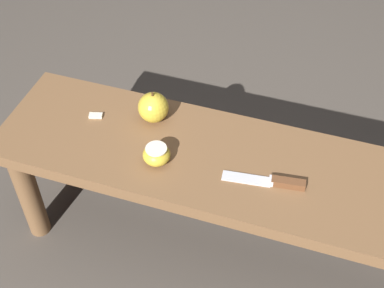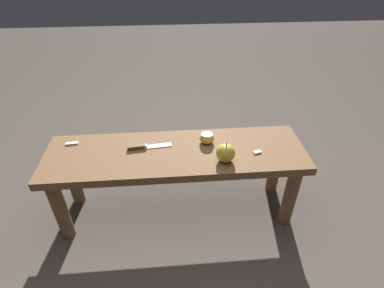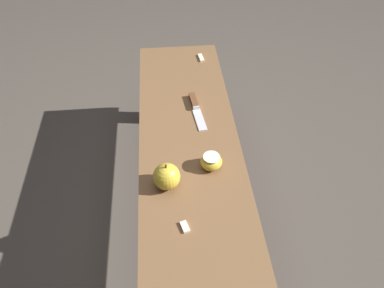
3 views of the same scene
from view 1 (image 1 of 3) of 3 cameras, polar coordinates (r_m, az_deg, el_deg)
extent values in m
plane|color=#4C443D|center=(1.75, 2.54, -10.65)|extent=(8.00, 8.00, 0.00)
cube|color=brown|center=(1.44, 3.04, -2.08)|extent=(1.25, 0.36, 0.04)
cylinder|color=brown|center=(1.84, -13.32, 0.49)|extent=(0.07, 0.07, 0.37)
cylinder|color=brown|center=(1.71, -17.04, -5.03)|extent=(0.07, 0.07, 0.37)
cube|color=silver|center=(1.38, 5.83, -3.71)|extent=(0.13, 0.05, 0.00)
cube|color=silver|center=(1.38, 8.45, -3.90)|extent=(0.01, 0.03, 0.02)
cube|color=brown|center=(1.38, 10.23, -4.13)|extent=(0.09, 0.03, 0.02)
sphere|color=gold|center=(1.51, -4.15, 3.92)|extent=(0.09, 0.09, 0.09)
cylinder|color=#4C3319|center=(1.48, -4.24, 5.27)|extent=(0.01, 0.01, 0.02)
ellipsoid|color=gold|center=(1.40, -3.80, -1.15)|extent=(0.07, 0.07, 0.05)
cylinder|color=silver|center=(1.39, -3.85, -0.50)|extent=(0.06, 0.06, 0.00)
cube|color=silver|center=(1.56, -10.23, 3.01)|extent=(0.04, 0.03, 0.01)
camera|label=2|loc=(2.10, 16.26, 39.83)|focal=28.00mm
camera|label=3|loc=(1.59, -39.72, 34.41)|focal=35.00mm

